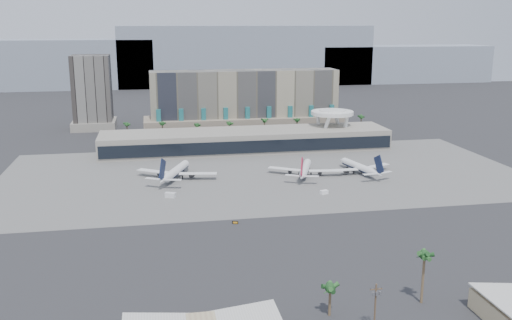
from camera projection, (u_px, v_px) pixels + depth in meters
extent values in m
plane|color=#232326|center=(290.00, 208.00, 234.60)|extent=(900.00, 900.00, 0.00)
cube|color=#5B5B59|center=(264.00, 174.00, 287.14)|extent=(260.00, 130.00, 0.06)
cube|color=gray|center=(37.00, 64.00, 645.28)|extent=(260.00, 60.00, 55.00)
cube|color=gray|center=(246.00, 55.00, 686.00)|extent=(300.00, 60.00, 70.00)
cube|color=gray|center=(401.00, 64.00, 724.36)|extent=(220.00, 60.00, 45.00)
cube|color=#9D9379|center=(245.00, 100.00, 398.61)|extent=(130.00, 22.00, 42.00)
cube|color=tan|center=(245.00, 123.00, 400.48)|extent=(140.00, 30.00, 10.00)
cube|color=#1F676B|center=(159.00, 123.00, 379.36)|extent=(3.00, 2.00, 18.00)
cube|color=#1F676B|center=(181.00, 122.00, 382.01)|extent=(3.00, 2.00, 18.00)
cube|color=#1F676B|center=(204.00, 121.00, 384.67)|extent=(3.00, 2.00, 18.00)
cube|color=#1F676B|center=(226.00, 121.00, 387.32)|extent=(3.00, 2.00, 18.00)
cube|color=#1F676B|center=(247.00, 120.00, 389.98)|extent=(3.00, 2.00, 18.00)
cube|color=#1F676B|center=(269.00, 119.00, 392.63)|extent=(3.00, 2.00, 18.00)
cube|color=#1F676B|center=(290.00, 119.00, 395.29)|extent=(3.00, 2.00, 18.00)
cube|color=#1F676B|center=(311.00, 118.00, 397.94)|extent=(3.00, 2.00, 18.00)
cube|color=#1F676B|center=(332.00, 118.00, 400.60)|extent=(3.00, 2.00, 18.00)
cube|color=black|center=(92.00, 92.00, 402.72)|extent=(26.00, 26.00, 52.00)
cube|color=#9D978A|center=(95.00, 124.00, 408.16)|extent=(30.00, 30.00, 6.00)
cube|color=#9D978A|center=(246.00, 140.00, 338.28)|extent=(170.00, 32.00, 12.00)
cube|color=black|center=(251.00, 147.00, 322.92)|extent=(168.00, 0.60, 7.00)
cube|color=black|center=(246.00, 128.00, 336.57)|extent=(170.00, 12.00, 2.50)
cylinder|color=white|center=(338.00, 125.00, 359.77)|extent=(6.98, 6.99, 21.89)
cylinder|color=white|center=(319.00, 126.00, 357.52)|extent=(6.98, 6.99, 21.89)
cylinder|color=white|center=(325.00, 129.00, 345.36)|extent=(6.98, 6.99, 21.89)
cylinder|color=white|center=(345.00, 129.00, 347.61)|extent=(6.98, 6.99, 21.89)
cylinder|color=white|center=(332.00, 113.00, 350.44)|extent=(26.00, 26.00, 2.20)
cylinder|color=white|center=(332.00, 111.00, 350.13)|extent=(16.00, 16.00, 1.20)
cylinder|color=brown|center=(127.00, 133.00, 359.33)|extent=(0.70, 0.70, 12.00)
sphere|color=#1B441C|center=(127.00, 125.00, 357.98)|extent=(2.80, 2.80, 2.80)
cylinder|color=brown|center=(163.00, 132.00, 363.22)|extent=(0.70, 0.70, 12.00)
sphere|color=#1B441C|center=(162.00, 123.00, 361.87)|extent=(2.80, 2.80, 2.80)
cylinder|color=brown|center=(197.00, 131.00, 367.12)|extent=(0.70, 0.70, 12.00)
sphere|color=#1B441C|center=(197.00, 122.00, 365.77)|extent=(2.80, 2.80, 2.80)
cylinder|color=brown|center=(229.00, 130.00, 370.83)|extent=(0.70, 0.70, 12.00)
sphere|color=#1B441C|center=(229.00, 121.00, 369.49)|extent=(2.80, 2.80, 2.80)
cylinder|color=brown|center=(264.00, 129.00, 374.91)|extent=(0.70, 0.70, 12.00)
sphere|color=#1B441C|center=(264.00, 120.00, 373.56)|extent=(2.80, 2.80, 2.80)
cylinder|color=brown|center=(296.00, 128.00, 378.80)|extent=(0.70, 0.70, 12.00)
sphere|color=#1B441C|center=(297.00, 119.00, 377.45)|extent=(2.80, 2.80, 2.80)
cylinder|color=brown|center=(328.00, 127.00, 382.70)|extent=(0.70, 0.70, 12.00)
sphere|color=#1B441C|center=(328.00, 118.00, 381.35)|extent=(2.80, 2.80, 2.80)
cylinder|color=brown|center=(361.00, 125.00, 386.77)|extent=(0.70, 0.70, 12.00)
sphere|color=#1B441C|center=(361.00, 117.00, 385.42)|extent=(2.80, 2.80, 2.80)
cylinder|color=#4C3826|center=(375.00, 306.00, 141.11)|extent=(0.44, 0.44, 12.00)
cube|color=#4C3826|center=(376.00, 289.00, 140.02)|extent=(3.20, 0.22, 0.22)
cylinder|color=slate|center=(373.00, 294.00, 139.77)|extent=(0.56, 0.56, 0.90)
cylinder|color=slate|center=(376.00, 294.00, 139.93)|extent=(0.56, 0.56, 0.90)
cylinder|color=slate|center=(380.00, 293.00, 140.08)|extent=(0.56, 0.56, 0.90)
cylinder|color=black|center=(371.00, 289.00, 139.72)|extent=(0.12, 0.12, 0.30)
cylinder|color=black|center=(382.00, 288.00, 140.21)|extent=(0.12, 0.12, 0.30)
cylinder|color=white|center=(177.00, 171.00, 278.76)|extent=(13.90, 27.13, 4.04)
cylinder|color=#0F1834|center=(177.00, 171.00, 278.80)|extent=(13.63, 26.59, 3.96)
cone|color=white|center=(187.00, 163.00, 293.84)|extent=(5.43, 5.72, 4.04)
cone|color=white|center=(164.00, 180.00, 261.69)|extent=(7.11, 9.95, 4.04)
cube|color=white|center=(154.00, 171.00, 280.02)|extent=(17.40, 13.43, 0.35)
cube|color=white|center=(198.00, 174.00, 275.87)|extent=(18.62, 7.02, 0.35)
cylinder|color=black|center=(161.00, 173.00, 280.18)|extent=(3.56, 4.58, 2.22)
cylinder|color=black|center=(192.00, 175.00, 277.15)|extent=(3.56, 4.58, 2.22)
cube|color=#0F1834|center=(162.00, 169.00, 259.00)|extent=(3.85, 8.72, 10.64)
cube|color=white|center=(154.00, 179.00, 261.45)|extent=(8.13, 5.93, 0.25)
cube|color=white|center=(173.00, 180.00, 259.75)|extent=(8.38, 4.06, 0.25)
cylinder|color=black|center=(184.00, 171.00, 289.69)|extent=(0.51, 0.51, 1.62)
cylinder|color=black|center=(170.00, 176.00, 279.07)|extent=(0.71, 0.71, 1.62)
cylinder|color=black|center=(182.00, 177.00, 277.87)|extent=(0.71, 0.71, 1.62)
cylinder|color=white|center=(305.00, 168.00, 284.57)|extent=(12.45, 25.09, 3.73)
cylinder|color=#0F1834|center=(305.00, 168.00, 284.60)|extent=(12.20, 24.59, 3.65)
cone|color=white|center=(308.00, 161.00, 298.50)|extent=(4.96, 5.24, 3.73)
cone|color=white|center=(302.00, 176.00, 268.79)|extent=(6.44, 9.16, 3.73)
cube|color=white|center=(285.00, 169.00, 285.57)|extent=(16.13, 12.18, 0.33)
cube|color=white|center=(326.00, 171.00, 282.06)|extent=(17.13, 6.21, 0.33)
cylinder|color=black|center=(290.00, 171.00, 285.75)|extent=(3.23, 4.21, 2.05)
cylinder|color=black|center=(320.00, 172.00, 283.20)|extent=(3.23, 4.21, 2.05)
cube|color=maroon|center=(302.00, 167.00, 266.31)|extent=(3.42, 8.08, 9.81)
cube|color=white|center=(293.00, 175.00, 268.51)|extent=(7.52, 5.37, 0.23)
cube|color=white|center=(311.00, 176.00, 267.07)|extent=(7.72, 3.63, 0.23)
cylinder|color=black|center=(307.00, 168.00, 294.67)|extent=(0.47, 0.47, 1.49)
cylinder|color=black|center=(299.00, 173.00, 284.81)|extent=(0.65, 0.65, 1.49)
cylinder|color=black|center=(311.00, 174.00, 283.79)|extent=(0.65, 0.65, 1.49)
cylinder|color=white|center=(358.00, 166.00, 288.03)|extent=(9.20, 25.45, 3.70)
cylinder|color=#0F1834|center=(358.00, 167.00, 288.06)|extent=(9.01, 24.94, 3.63)
cone|color=white|center=(343.00, 160.00, 300.96)|extent=(4.53, 4.88, 3.70)
cone|color=white|center=(377.00, 174.00, 273.38)|extent=(5.45, 8.95, 3.70)
cube|color=white|center=(341.00, 170.00, 283.42)|extent=(16.71, 3.93, 0.32)
cube|color=white|center=(376.00, 166.00, 291.24)|extent=(16.69, 10.35, 0.32)
cylinder|color=black|center=(346.00, 171.00, 285.12)|extent=(2.81, 4.06, 2.04)
cylinder|color=black|center=(370.00, 168.00, 290.81)|extent=(2.81, 4.06, 2.04)
cube|color=#0F1834|center=(379.00, 165.00, 271.01)|extent=(2.31, 8.30, 9.75)
cube|color=white|center=(371.00, 174.00, 270.85)|extent=(7.55, 2.65, 0.23)
cube|color=white|center=(385.00, 172.00, 274.05)|extent=(7.65, 4.53, 0.23)
cylinder|color=black|center=(347.00, 167.00, 297.44)|extent=(0.46, 0.46, 1.48)
cylinder|color=black|center=(354.00, 172.00, 286.68)|extent=(0.65, 0.65, 1.48)
cylinder|color=black|center=(364.00, 171.00, 288.95)|extent=(0.65, 0.65, 1.48)
cube|color=silver|center=(170.00, 195.00, 248.04)|extent=(5.05, 3.88, 2.22)
cube|color=white|center=(324.00, 192.00, 253.11)|extent=(3.81, 2.87, 1.74)
cube|color=black|center=(235.00, 222.00, 215.95)|extent=(2.31, 1.06, 1.06)
cube|color=#C58117|center=(235.00, 223.00, 215.77)|extent=(1.63, 0.60, 0.64)
cylinder|color=black|center=(233.00, 223.00, 215.85)|extent=(0.13, 0.13, 0.64)
cylinder|color=black|center=(237.00, 223.00, 216.15)|extent=(0.13, 0.13, 0.64)
cylinder|color=brown|center=(330.00, 301.00, 147.76)|extent=(0.70, 0.70, 8.15)
sphere|color=#1B441C|center=(330.00, 288.00, 146.87)|extent=(2.80, 2.80, 2.80)
cylinder|color=brown|center=(423.00, 279.00, 153.69)|extent=(0.70, 0.70, 14.27)
sphere|color=#1B441C|center=(425.00, 255.00, 152.07)|extent=(2.80, 2.80, 2.80)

